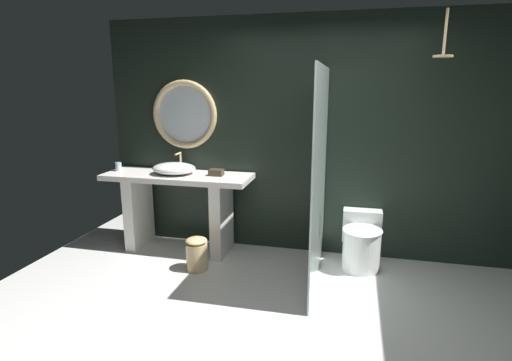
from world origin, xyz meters
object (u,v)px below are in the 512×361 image
object	(u,v)px
tumbler_cup	(118,167)
waste_bin	(197,254)
vessel_sink	(174,168)
rain_shower_head	(444,49)
tissue_box	(216,172)
toilet	(361,242)
round_wall_mirror	(185,115)

from	to	relation	value
tumbler_cup	waste_bin	distance (m)	1.45
vessel_sink	rain_shower_head	xyz separation A→B (m)	(2.65, -0.18, 1.21)
rain_shower_head	waste_bin	bearing A→B (deg)	-172.62
vessel_sink	tissue_box	bearing A→B (deg)	4.02
tumbler_cup	tissue_box	world-z (taller)	tumbler_cup
tumbler_cup	rain_shower_head	world-z (taller)	rain_shower_head
tumbler_cup	vessel_sink	bearing A→B (deg)	-0.67
rain_shower_head	waste_bin	size ratio (longest dim) A/B	1.14
tumbler_cup	toilet	xyz separation A→B (m)	(2.79, 0.01, -0.67)
vessel_sink	round_wall_mirror	distance (m)	0.64
tissue_box	vessel_sink	bearing A→B (deg)	-175.98
tumbler_cup	rain_shower_head	xyz separation A→B (m)	(3.36, -0.19, 1.22)
tumbler_cup	toilet	bearing A→B (deg)	0.29
tissue_box	round_wall_mirror	size ratio (longest dim) A/B	0.19
vessel_sink	round_wall_mirror	size ratio (longest dim) A/B	0.63
waste_bin	tissue_box	bearing A→B (deg)	83.92
tissue_box	toilet	distance (m)	1.72
vessel_sink	rain_shower_head	bearing A→B (deg)	-3.98
tumbler_cup	waste_bin	size ratio (longest dim) A/B	0.28
vessel_sink	rain_shower_head	distance (m)	2.92
tumbler_cup	rain_shower_head	size ratio (longest dim) A/B	0.25
rain_shower_head	toilet	distance (m)	1.99
rain_shower_head	vessel_sink	bearing A→B (deg)	176.02
tissue_box	round_wall_mirror	world-z (taller)	round_wall_mirror
tumbler_cup	waste_bin	world-z (taller)	tumbler_cup
round_wall_mirror	toilet	world-z (taller)	round_wall_mirror
tumbler_cup	round_wall_mirror	xyz separation A→B (m)	(0.74, 0.26, 0.59)
tumbler_cup	rain_shower_head	distance (m)	3.58
vessel_sink	rain_shower_head	size ratio (longest dim) A/B	1.24
tumbler_cup	toilet	size ratio (longest dim) A/B	0.16
round_wall_mirror	rain_shower_head	world-z (taller)	rain_shower_head
vessel_sink	round_wall_mirror	bearing A→B (deg)	82.20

